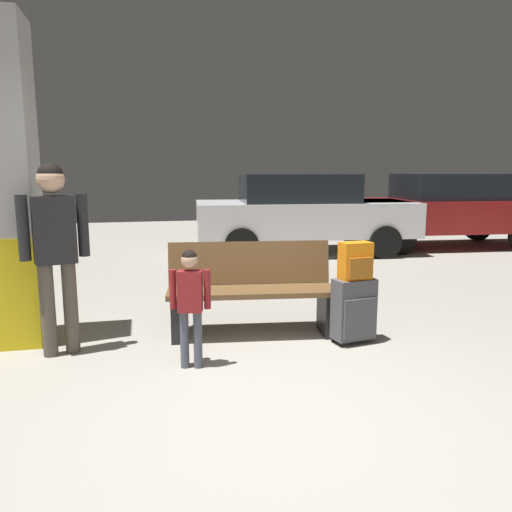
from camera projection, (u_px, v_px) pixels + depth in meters
The scene contains 9 objects.
ground_plane at pixel (202, 288), 7.02m from camera, with size 18.00×18.00×0.10m, color gray.
structural_pillar at pixel (2, 186), 4.44m from camera, with size 0.57×0.57×2.90m.
bench at pixel (251, 289), 4.83m from camera, with size 1.65×0.72×0.89m.
suitcase at pixel (354, 309), 4.58m from camera, with size 0.41×0.28×0.60m.
backpack_bright at pixel (356, 261), 4.50m from camera, with size 0.30×0.22×0.34m.
child at pixel (190, 296), 3.96m from camera, with size 0.32×0.22×0.97m.
adult at pixel (55, 239), 4.19m from camera, with size 0.54×0.28×1.64m.
parked_car_near at pixel (302, 211), 9.54m from camera, with size 4.24×2.09×1.51m.
parked_car_side at pixel (446, 208), 10.33m from camera, with size 4.22×2.05×1.51m.
Camera 1 is at (-0.79, -2.84, 1.58)m, focal length 35.00 mm.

